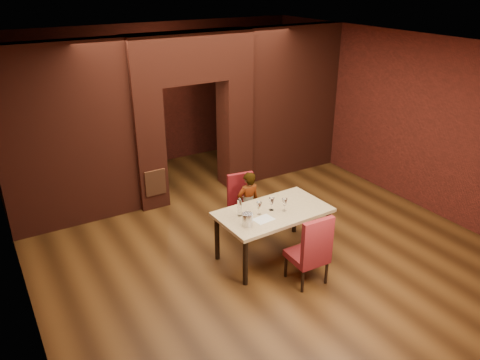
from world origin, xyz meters
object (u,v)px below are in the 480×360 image
object	(u,v)px
chair_near	(307,248)
dining_table	(272,233)
wine_glass_a	(259,208)
person_seated	(248,204)
water_bottle	(240,207)
wine_glass_c	(285,205)
chair_far	(245,205)
wine_bucket	(247,220)
potted_plant	(279,204)
wine_glass_b	(272,204)

from	to	relation	value
chair_near	dining_table	bearing A→B (deg)	-84.15
dining_table	wine_glass_a	bearing A→B (deg)	174.80
person_seated	water_bottle	world-z (taller)	person_seated
person_seated	wine_glass_c	bearing A→B (deg)	97.15
chair_near	wine_glass_a	world-z (taller)	chair_near
chair_far	wine_bucket	xyz separation A→B (m)	(-0.61, -1.07, 0.40)
chair_near	wine_bucket	distance (m)	0.95
chair_far	wine_glass_c	distance (m)	1.07
wine_glass_c	potted_plant	world-z (taller)	wine_glass_c
water_bottle	potted_plant	xyz separation A→B (m)	(1.41, 0.93, -0.72)
chair_near	wine_glass_c	bearing A→B (deg)	-95.00
wine_glass_a	chair_near	bearing A→B (deg)	-68.95
person_seated	water_bottle	distance (m)	0.95
chair_near	water_bottle	size ratio (longest dim) A/B	3.87
dining_table	potted_plant	xyz separation A→B (m)	(0.88, 1.05, -0.17)
chair_near	wine_glass_a	distance (m)	0.94
person_seated	wine_glass_b	bearing A→B (deg)	86.72
wine_glass_c	potted_plant	distance (m)	1.53
wine_glass_c	wine_bucket	size ratio (longest dim) A/B	1.09
wine_glass_a	wine_bucket	distance (m)	0.39
wine_glass_c	wine_glass_a	bearing A→B (deg)	164.57
person_seated	wine_glass_c	world-z (taller)	person_seated
wine_glass_c	wine_bucket	bearing A→B (deg)	-172.88
wine_glass_a	water_bottle	size ratio (longest dim) A/B	0.73
wine_glass_a	wine_glass_c	bearing A→B (deg)	-15.43
person_seated	wine_bucket	distance (m)	1.21
potted_plant	wine_glass_b	bearing A→B (deg)	-131.10
person_seated	wine_bucket	size ratio (longest dim) A/B	5.99
chair_far	water_bottle	xyz separation A→B (m)	(-0.55, -0.76, 0.44)
wine_glass_b	chair_far	bearing A→B (deg)	87.57
chair_far	chair_near	bearing A→B (deg)	-80.67
chair_near	potted_plant	distance (m)	2.05
wine_glass_a	water_bottle	distance (m)	0.30
chair_far	wine_glass_c	world-z (taller)	chair_far
chair_far	chair_near	world-z (taller)	chair_near
chair_far	wine_bucket	world-z (taller)	chair_far
water_bottle	potted_plant	bearing A→B (deg)	33.34
wine_glass_b	wine_bucket	distance (m)	0.61
dining_table	wine_glass_a	distance (m)	0.57
chair_near	water_bottle	world-z (taller)	chair_near
dining_table	wine_glass_b	xyz separation A→B (m)	(-0.01, 0.03, 0.51)
chair_far	wine_glass_a	xyz separation A→B (m)	(-0.28, -0.88, 0.40)
wine_glass_c	wine_bucket	distance (m)	0.73
wine_bucket	wine_glass_c	bearing A→B (deg)	7.12
wine_glass_c	wine_glass_b	bearing A→B (deg)	141.21
potted_plant	wine_bucket	bearing A→B (deg)	-139.74
dining_table	person_seated	xyz separation A→B (m)	(0.04, 0.79, 0.17)
chair_near	person_seated	distance (m)	1.59
person_seated	wine_bucket	bearing A→B (deg)	58.17
dining_table	chair_far	distance (m)	0.90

